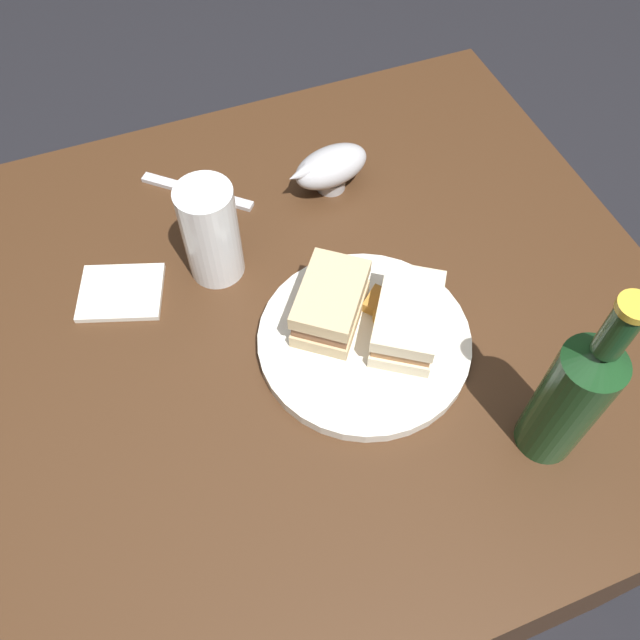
# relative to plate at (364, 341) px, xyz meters

# --- Properties ---
(ground_plane) EXTENTS (6.00, 6.00, 0.00)m
(ground_plane) POSITION_rel_plate_xyz_m (0.09, -0.07, -0.78)
(ground_plane) COLOR black
(dining_table) EXTENTS (1.04, 0.87, 0.78)m
(dining_table) POSITION_rel_plate_xyz_m (0.09, -0.07, -0.40)
(dining_table) COLOR #422816
(dining_table) RESTS_ON ground
(plate) EXTENTS (0.27, 0.27, 0.02)m
(plate) POSITION_rel_plate_xyz_m (0.00, 0.00, 0.00)
(plate) COLOR silver
(plate) RESTS_ON dining_table
(sandwich_half_left) EXTENTS (0.13, 0.14, 0.06)m
(sandwich_half_left) POSITION_rel_plate_xyz_m (-0.05, 0.01, 0.04)
(sandwich_half_left) COLOR beige
(sandwich_half_left) RESTS_ON plate
(sandwich_half_right) EXTENTS (0.13, 0.14, 0.06)m
(sandwich_half_right) POSITION_rel_plate_xyz_m (0.03, -0.04, 0.04)
(sandwich_half_right) COLOR #CCB284
(sandwich_half_right) RESTS_ON plate
(potato_wedge_front) EXTENTS (0.04, 0.04, 0.02)m
(potato_wedge_front) POSITION_rel_plate_xyz_m (-0.07, -0.05, 0.02)
(potato_wedge_front) COLOR #B77F33
(potato_wedge_front) RESTS_ON plate
(potato_wedge_middle) EXTENTS (0.04, 0.04, 0.02)m
(potato_wedge_middle) POSITION_rel_plate_xyz_m (-0.03, -0.04, 0.02)
(potato_wedge_middle) COLOR #B77F33
(potato_wedge_middle) RESTS_ON plate
(potato_wedge_back) EXTENTS (0.06, 0.02, 0.02)m
(potato_wedge_back) POSITION_rel_plate_xyz_m (-0.05, -0.01, 0.02)
(potato_wedge_back) COLOR gold
(potato_wedge_back) RESTS_ON plate
(pint_glass) EXTENTS (0.07, 0.07, 0.15)m
(pint_glass) POSITION_rel_plate_xyz_m (0.14, -0.19, 0.06)
(pint_glass) COLOR white
(pint_glass) RESTS_ON dining_table
(gravy_boat) EXTENTS (0.14, 0.09, 0.07)m
(gravy_boat) POSITION_rel_plate_xyz_m (-0.06, -0.28, 0.03)
(gravy_boat) COLOR #B7B7BC
(gravy_boat) RESTS_ON dining_table
(cider_bottle) EXTENTS (0.07, 0.07, 0.27)m
(cider_bottle) POSITION_rel_plate_xyz_m (-0.15, 0.19, 0.10)
(cider_bottle) COLOR #19421E
(cider_bottle) RESTS_ON dining_table
(napkin) EXTENTS (0.13, 0.12, 0.01)m
(napkin) POSITION_rel_plate_xyz_m (0.27, -0.19, -0.00)
(napkin) COLOR silver
(napkin) RESTS_ON dining_table
(fork) EXTENTS (0.15, 0.13, 0.01)m
(fork) POSITION_rel_plate_xyz_m (0.13, -0.34, -0.01)
(fork) COLOR silver
(fork) RESTS_ON dining_table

